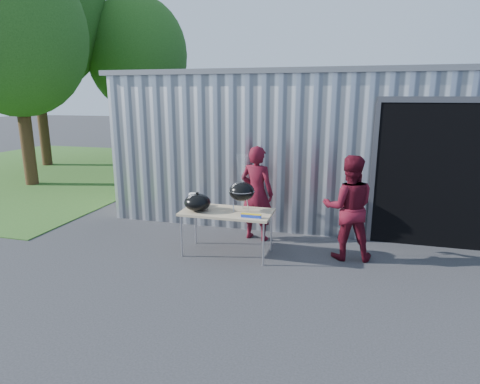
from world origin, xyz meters
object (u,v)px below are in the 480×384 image
(folding_table, at_px, (227,213))
(person_bystander, at_px, (348,208))
(person_cook, at_px, (257,193))
(kettle_grill, at_px, (242,186))

(folding_table, bearing_deg, person_bystander, 10.50)
(person_cook, bearing_deg, person_bystander, 175.36)
(folding_table, relative_size, person_cook, 0.86)
(folding_table, distance_m, person_bystander, 1.98)
(person_bystander, bearing_deg, person_cook, -23.54)
(folding_table, xyz_separation_m, person_bystander, (1.94, 0.36, 0.14))
(kettle_grill, bearing_deg, person_bystander, 9.41)
(kettle_grill, bearing_deg, folding_table, -161.80)
(folding_table, relative_size, kettle_grill, 1.61)
(folding_table, bearing_deg, kettle_grill, 18.20)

